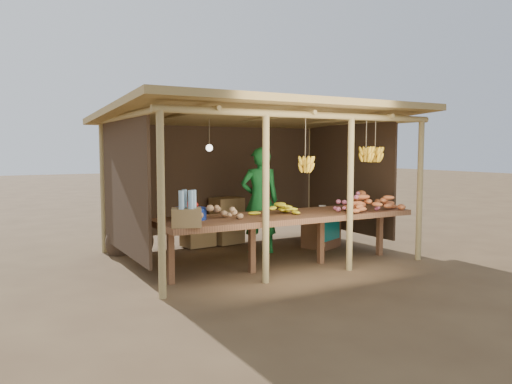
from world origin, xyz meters
TOP-DOWN VIEW (x-y plane):
  - ground at (0.00, 0.00)m, footprint 60.00×60.00m
  - stall_structure at (0.05, 0.04)m, footprint 4.70×3.50m
  - counter at (0.00, -0.95)m, footprint 3.90×1.05m
  - potato_heap at (-1.28, -1.09)m, footprint 0.85×0.52m
  - sweet_potato_heap at (1.30, -1.20)m, footprint 1.14×0.84m
  - onion_heap at (1.08, -1.16)m, footprint 0.86×0.71m
  - banana_pile at (-0.19, -0.90)m, footprint 0.67×0.50m
  - tomato_basin at (-1.47, -0.78)m, footprint 0.45×0.45m
  - bottle_box at (-1.74, -1.36)m, footprint 0.43×0.39m
  - vendor at (0.18, 0.19)m, footprint 0.74×0.60m
  - tarp_crate at (1.37, 0.08)m, footprint 0.81×0.77m
  - carton_stack at (-0.16, 1.14)m, footprint 1.14×0.48m
  - burlap_sacks at (-1.75, 1.20)m, footprint 0.80×0.42m

SIDE VIEW (x-z plane):
  - ground at x=0.00m, z-range 0.00..0.00m
  - burlap_sacks at x=-1.75m, z-range -0.04..0.53m
  - tarp_crate at x=1.37m, z-range -0.07..0.70m
  - carton_stack at x=-0.16m, z-range -0.05..0.79m
  - counter at x=0.00m, z-range 0.34..1.14m
  - vendor at x=0.18m, z-range 0.00..1.78m
  - tomato_basin at x=-1.47m, z-range 0.78..1.01m
  - bottle_box at x=-1.74m, z-range 0.75..1.20m
  - banana_pile at x=-0.19m, z-range 0.80..1.15m
  - onion_heap at x=1.08m, z-range 0.80..1.15m
  - sweet_potato_heap at x=1.30m, z-range 0.80..1.16m
  - potato_heap at x=-1.28m, z-range 0.80..1.16m
  - stall_structure at x=0.05m, z-range 0.70..3.14m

